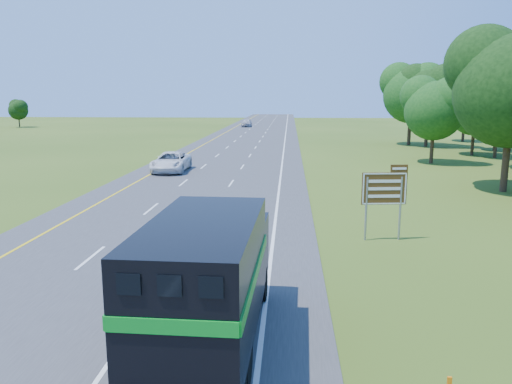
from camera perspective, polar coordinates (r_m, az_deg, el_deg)
road at (r=58.62m, az=-2.25°, el=4.51°), size 15.00×260.00×0.04m
lane_markings at (r=58.62m, az=-2.25°, el=4.54°), size 11.15×260.00×0.01m
horse_truck at (r=12.87m, az=-5.43°, el=-9.83°), size 2.76×8.14×3.57m
white_suv at (r=44.31m, az=-9.68°, el=3.43°), size 2.91×6.10×1.68m
far_car at (r=109.26m, az=-1.08°, el=7.91°), size 2.14×5.01×1.69m
exit_sign at (r=23.26m, az=14.52°, el=0.06°), size 2.05×0.30×3.49m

